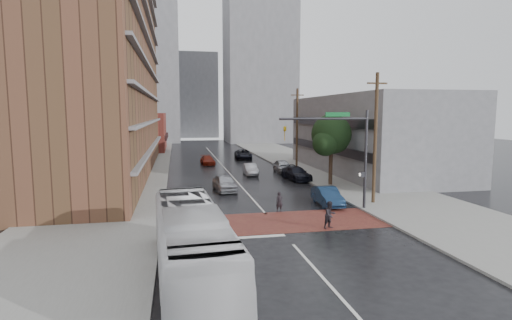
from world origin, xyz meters
name	(u,v)px	position (x,y,z in m)	size (l,w,h in m)	color
ground	(275,224)	(0.00, 0.00, 0.00)	(160.00, 160.00, 0.00)	black
crosswalk	(273,222)	(0.00, 0.50, 0.01)	(14.00, 5.00, 0.02)	brown
sidewalk_west	(130,172)	(-11.50, 25.00, 0.07)	(9.00, 90.00, 0.15)	gray
sidewalk_east	(314,167)	(11.50, 25.00, 0.07)	(9.00, 90.00, 0.15)	gray
apartment_block	(101,49)	(-14.00, 24.00, 14.00)	(10.00, 44.00, 28.00)	brown
storefront_west	(144,132)	(-12.00, 54.00, 3.50)	(8.00, 16.00, 7.00)	maroon
building_east	(369,134)	(16.50, 20.00, 4.50)	(11.00, 26.00, 9.00)	gray
distant_tower_west	(141,76)	(-14.00, 78.00, 16.00)	(18.00, 16.00, 32.00)	gray
distant_tower_east	(259,67)	(14.00, 72.00, 18.00)	(16.00, 14.00, 36.00)	gray
distant_tower_center	(196,96)	(0.00, 95.00, 12.00)	(12.00, 10.00, 24.00)	gray
street_tree	(331,137)	(8.52, 12.03, 4.73)	(4.20, 4.10, 6.90)	#332319
signal_mast	(347,145)	(5.85, 2.50, 4.73)	(6.50, 0.30, 7.20)	#2D2D33
utility_pole_near	(375,138)	(8.80, 4.00, 5.14)	(1.60, 0.26, 10.00)	#473321
utility_pole_far	(297,128)	(8.80, 24.00, 5.14)	(1.60, 0.26, 10.00)	#473321
transit_bus	(191,244)	(-5.50, -7.61, 1.58)	(2.66, 11.38, 3.17)	silver
pedestrian_a	(280,202)	(1.08, 3.00, 0.73)	(0.53, 0.35, 1.46)	black
pedestrian_b	(330,215)	(3.07, -1.50, 0.84)	(0.82, 0.64, 1.68)	black
car_travel_a	(224,183)	(-1.83, 11.44, 0.74)	(1.74, 4.33, 1.47)	#A6A7AE
car_travel_b	(250,169)	(2.19, 20.25, 0.64)	(1.36, 3.90, 1.29)	#B0B1B8
car_travel_c	(208,160)	(-1.89, 30.33, 0.59)	(1.66, 4.08, 1.18)	maroon
suv_travel	(243,154)	(4.00, 36.06, 0.73)	(2.41, 5.23, 1.45)	black
car_parked_near	(327,196)	(5.20, 4.37, 0.69)	(1.46, 4.20, 1.38)	#142946
car_parked_mid	(296,173)	(6.30, 16.00, 0.69)	(1.93, 4.74, 1.38)	black
car_parked_far	(283,166)	(6.30, 21.41, 0.74)	(1.75, 4.35, 1.48)	#A7AAAE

